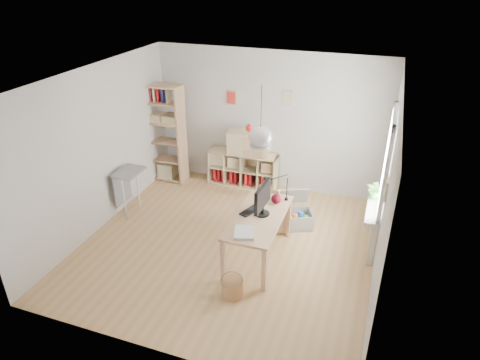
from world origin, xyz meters
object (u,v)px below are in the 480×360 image
(cube_shelf, at_px, (242,171))
(chair, at_px, (264,210))
(desk, at_px, (259,221))
(tall_bookshelf, at_px, (164,130))
(monitor, at_px, (263,198))
(drawer_chest, at_px, (248,143))
(storage_chest, at_px, (295,215))

(cube_shelf, relative_size, chair, 1.70)
(cube_shelf, distance_m, chair, 1.85)
(desk, bearing_deg, tall_bookshelf, 142.99)
(desk, distance_m, monitor, 0.37)
(desk, height_order, drawer_chest, drawer_chest)
(cube_shelf, height_order, chair, chair)
(desk, height_order, storage_chest, desk)
(desk, height_order, chair, chair)
(drawer_chest, bearing_deg, tall_bookshelf, 178.70)
(chair, bearing_deg, drawer_chest, 131.53)
(tall_bookshelf, height_order, monitor, tall_bookshelf)
(cube_shelf, xyz_separation_m, chair, (0.92, -1.59, 0.17))
(desk, relative_size, chair, 1.83)
(desk, xyz_separation_m, drawer_chest, (-0.89, 2.19, 0.29))
(desk, bearing_deg, chair, 98.73)
(drawer_chest, bearing_deg, desk, -77.23)
(tall_bookshelf, height_order, drawer_chest, tall_bookshelf)
(storage_chest, xyz_separation_m, monitor, (-0.30, -1.02, 0.83))
(cube_shelf, distance_m, tall_bookshelf, 1.77)
(monitor, bearing_deg, chair, 106.45)
(desk, relative_size, storage_chest, 1.89)
(storage_chest, bearing_deg, tall_bookshelf, 140.61)
(desk, distance_m, cube_shelf, 2.48)
(monitor, bearing_deg, desk, -112.69)
(desk, relative_size, tall_bookshelf, 0.75)
(cube_shelf, xyz_separation_m, drawer_chest, (0.13, -0.04, 0.65))
(tall_bookshelf, xyz_separation_m, chair, (2.49, -1.31, -0.62))
(chair, distance_m, drawer_chest, 1.80)
(tall_bookshelf, distance_m, drawer_chest, 1.72)
(cube_shelf, distance_m, storage_chest, 1.78)
(chair, xyz_separation_m, drawer_chest, (-0.79, 1.55, 0.48))
(cube_shelf, bearing_deg, storage_chest, -40.14)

